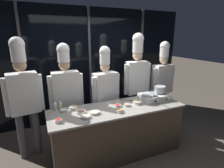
# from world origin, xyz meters

# --- Properties ---
(ground_plane) EXTENTS (24.00, 24.00, 0.00)m
(ground_plane) POSITION_xyz_m (0.00, 0.00, 0.00)
(ground_plane) COLOR brown
(window_wall_back) EXTENTS (5.08, 0.09, 2.70)m
(window_wall_back) POSITION_xyz_m (0.00, 1.63, 1.35)
(window_wall_back) COLOR black
(window_wall_back) RESTS_ON ground_plane
(demo_counter) EXTENTS (2.29, 0.74, 0.88)m
(demo_counter) POSITION_xyz_m (0.00, 0.00, 0.44)
(demo_counter) COLOR #4C3D2D
(demo_counter) RESTS_ON ground_plane
(portable_stove) EXTENTS (0.52, 0.39, 0.12)m
(portable_stove) POSITION_xyz_m (0.80, 0.07, 0.94)
(portable_stove) COLOR silver
(portable_stove) RESTS_ON demo_counter
(frying_pan) EXTENTS (0.29, 0.50, 0.04)m
(frying_pan) POSITION_xyz_m (0.67, 0.06, 1.02)
(frying_pan) COLOR #ADAFB5
(frying_pan) RESTS_ON portable_stove
(stock_pot) EXTENTS (0.23, 0.20, 0.13)m
(stock_pot) POSITION_xyz_m (0.92, 0.07, 1.07)
(stock_pot) COLOR #B7BABF
(stock_pot) RESTS_ON portable_stove
(squeeze_bottle_clear) EXTENTS (0.06, 0.06, 0.15)m
(squeeze_bottle_clear) POSITION_xyz_m (-0.99, 0.30, 0.96)
(squeeze_bottle_clear) COLOR white
(squeeze_bottle_clear) RESTS_ON demo_counter
(squeeze_bottle_oil) EXTENTS (0.06, 0.06, 0.16)m
(squeeze_bottle_oil) POSITION_xyz_m (-0.90, 0.31, 0.96)
(squeeze_bottle_oil) COLOR beige
(squeeze_bottle_oil) RESTS_ON demo_counter
(prep_bowl_bean_sprouts) EXTENTS (0.16, 0.16, 0.04)m
(prep_bowl_bean_sprouts) POSITION_xyz_m (-0.44, -0.08, 0.90)
(prep_bowl_bean_sprouts) COLOR silver
(prep_bowl_bean_sprouts) RESTS_ON demo_counter
(prep_bowl_carrots) EXTENTS (0.09, 0.09, 0.05)m
(prep_bowl_carrots) POSITION_xyz_m (-0.07, -0.20, 0.91)
(prep_bowl_carrots) COLOR silver
(prep_bowl_carrots) RESTS_ON demo_counter
(prep_bowl_chili_flakes) EXTENTS (0.10, 0.10, 0.05)m
(prep_bowl_chili_flakes) POSITION_xyz_m (-0.99, -0.15, 0.91)
(prep_bowl_chili_flakes) COLOR silver
(prep_bowl_chili_flakes) RESTS_ON demo_counter
(prep_bowl_ginger) EXTENTS (0.17, 0.17, 0.06)m
(prep_bowl_ginger) POSITION_xyz_m (0.40, 0.01, 0.91)
(prep_bowl_ginger) COLOR silver
(prep_bowl_ginger) RESTS_ON demo_counter
(prep_bowl_soy_glaze) EXTENTS (0.15, 0.15, 0.04)m
(prep_bowl_soy_glaze) POSITION_xyz_m (-0.63, 0.02, 0.90)
(prep_bowl_soy_glaze) COLOR silver
(prep_bowl_soy_glaze) RESTS_ON demo_counter
(prep_bowl_bell_pepper) EXTENTS (0.11, 0.11, 0.04)m
(prep_bowl_bell_pepper) POSITION_xyz_m (0.02, 0.04, 0.90)
(prep_bowl_bell_pepper) COLOR silver
(prep_bowl_bell_pepper) RESTS_ON demo_counter
(prep_bowl_chicken) EXTENTS (0.15, 0.15, 0.04)m
(prep_bowl_chicken) POSITION_xyz_m (-0.60, -0.16, 0.90)
(prep_bowl_chicken) COLOR silver
(prep_bowl_chicken) RESTS_ON demo_counter
(prep_bowl_shrimp) EXTENTS (0.10, 0.10, 0.04)m
(prep_bowl_shrimp) POSITION_xyz_m (0.17, -0.01, 0.91)
(prep_bowl_shrimp) COLOR silver
(prep_bowl_shrimp) RESTS_ON demo_counter
(prep_bowl_rice) EXTENTS (0.12, 0.12, 0.04)m
(prep_bowl_rice) POSITION_xyz_m (-0.87, 0.19, 0.91)
(prep_bowl_rice) COLOR silver
(prep_bowl_rice) RESTS_ON demo_counter
(prep_bowl_noodles) EXTENTS (0.14, 0.14, 0.05)m
(prep_bowl_noodles) POSITION_xyz_m (-0.71, 0.22, 0.91)
(prep_bowl_noodles) COLOR silver
(prep_bowl_noodles) RESTS_ON demo_counter
(serving_spoon_slotted) EXTENTS (0.24, 0.16, 0.02)m
(serving_spoon_slotted) POSITION_xyz_m (0.34, 0.22, 0.89)
(serving_spoon_slotted) COLOR olive
(serving_spoon_slotted) RESTS_ON demo_counter
(chef_head) EXTENTS (0.58, 0.29, 2.04)m
(chef_head) POSITION_xyz_m (-1.43, 0.55, 1.18)
(chef_head) COLOR #4C4C51
(chef_head) RESTS_ON ground_plane
(chef_sous) EXTENTS (0.61, 0.24, 1.94)m
(chef_sous) POSITION_xyz_m (-0.75, 0.61, 1.11)
(chef_sous) COLOR #4C4C51
(chef_sous) RESTS_ON ground_plane
(chef_line) EXTENTS (0.60, 0.33, 1.88)m
(chef_line) POSITION_xyz_m (-0.01, 0.56, 1.05)
(chef_line) COLOR #4C4C51
(chef_line) RESTS_ON ground_plane
(chef_pastry) EXTENTS (0.59, 0.28, 2.11)m
(chef_pastry) POSITION_xyz_m (0.74, 0.63, 1.23)
(chef_pastry) COLOR #2D3856
(chef_pastry) RESTS_ON ground_plane
(chef_apprentice) EXTENTS (0.60, 0.26, 1.94)m
(chef_apprentice) POSITION_xyz_m (1.43, 0.64, 1.10)
(chef_apprentice) COLOR #4C4C51
(chef_apprentice) RESTS_ON ground_plane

